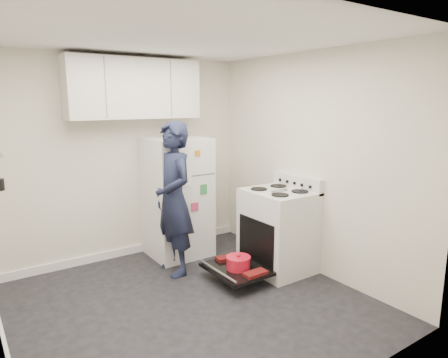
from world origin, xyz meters
TOP-DOWN VIEW (x-y plane):
  - room at (-0.03, 0.03)m, footprint 3.21×3.21m
  - electric_range at (1.26, 0.15)m, footprint 0.66×0.76m
  - open_oven_door at (0.67, 0.13)m, footprint 0.55×0.70m
  - refrigerator at (0.54, 1.25)m, footprint 0.72×0.74m
  - upper_cabinets at (0.10, 1.43)m, footprint 1.60×0.33m
  - person at (0.25, 0.77)m, footprint 0.45×0.66m

SIDE VIEW (x-z plane):
  - open_oven_door at x=0.67m, z-range 0.07..0.29m
  - electric_range at x=1.26m, z-range -0.08..1.02m
  - refrigerator at x=0.54m, z-range -0.03..1.55m
  - person at x=0.25m, z-range 0.00..1.74m
  - room at x=-0.03m, z-range -0.05..2.46m
  - upper_cabinets at x=0.10m, z-range 1.75..2.45m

